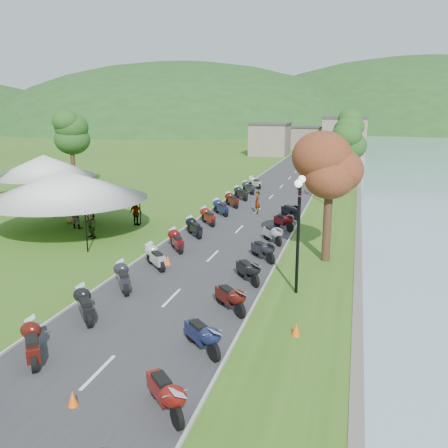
% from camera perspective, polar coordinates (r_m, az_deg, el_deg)
% --- Properties ---
extents(road, '(7.00, 120.00, 0.02)m').
position_cam_1_polar(road, '(42.74, 5.69, 3.26)').
color(road, '#353538').
rests_on(road, ground).
extents(hills_backdrop, '(360.00, 120.00, 76.00)m').
position_cam_1_polar(hills_backdrop, '(201.68, 13.82, 11.30)').
color(hills_backdrop, '#285621').
rests_on(hills_backdrop, ground).
extents(far_building, '(18.00, 16.00, 5.00)m').
position_cam_1_polar(far_building, '(87.05, 9.67, 10.19)').
color(far_building, gray).
rests_on(far_building, ground).
extents(moto_row_left, '(2.60, 48.86, 1.10)m').
position_cam_1_polar(moto_row_left, '(25.35, -7.05, -2.97)').
color(moto_row_left, '#331411').
rests_on(moto_row_left, ground).
extents(moto_row_right, '(2.60, 32.39, 1.10)m').
position_cam_1_polar(moto_row_right, '(20.41, 1.92, -7.10)').
color(moto_row_right, '#331411').
rests_on(moto_row_right, ground).
extents(vendor_tent_main, '(6.81, 6.81, 4.00)m').
position_cam_1_polar(vendor_tent_main, '(31.65, -18.38, 2.52)').
color(vendor_tent_main, silver).
rests_on(vendor_tent_main, ground).
extents(vendor_tent_side, '(5.58, 5.58, 4.00)m').
position_cam_1_polar(vendor_tent_side, '(42.64, -20.70, 5.12)').
color(vendor_tent_side, silver).
rests_on(vendor_tent_side, ground).
extents(tree_lakeside, '(2.81, 2.81, 7.82)m').
position_cam_1_polar(tree_lakeside, '(24.64, 12.54, 4.34)').
color(tree_lakeside, '#2C5F20').
rests_on(tree_lakeside, ground).
extents(pedestrian_a, '(0.78, 0.83, 1.85)m').
position_cam_1_polar(pedestrian_a, '(34.83, -15.63, 0.34)').
color(pedestrian_a, slate).
rests_on(pedestrian_a, ground).
extents(pedestrian_b, '(1.01, 0.65, 1.95)m').
position_cam_1_polar(pedestrian_b, '(33.07, -17.22, -0.48)').
color(pedestrian_b, slate).
rests_on(pedestrian_b, ground).
extents(pedestrian_c, '(1.01, 1.29, 1.86)m').
position_cam_1_polar(pedestrian_c, '(37.69, -18.35, 1.16)').
color(pedestrian_c, slate).
rests_on(pedestrian_c, ground).
extents(traffic_cone_near, '(0.29, 0.29, 0.46)m').
position_cam_1_polar(traffic_cone_near, '(14.19, -17.74, -19.39)').
color(traffic_cone_near, '#F2590C').
rests_on(traffic_cone_near, ground).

